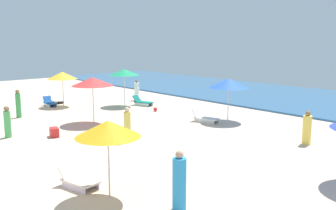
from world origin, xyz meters
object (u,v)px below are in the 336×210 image
beachgoer_0 (7,122)px  lounge_chair_4_0 (205,118)px  umbrella_4 (229,83)px  beachgoer_3 (127,125)px  cooler_box_0 (54,132)px  umbrella_5 (93,82)px  beach_ball_1 (155,109)px  lounge_chair_1_0 (142,102)px  beachgoer_1 (18,104)px  beachgoer_4 (179,183)px  lounge_chair_3_0 (56,100)px  umbrella_1 (124,72)px  beachgoer_2 (137,91)px  umbrella_3 (62,75)px  lounge_chair_3_1 (50,103)px  umbrella_2 (108,129)px  beachgoer_5 (307,129)px  lounge_chair_2_0 (78,180)px

beachgoer_0 → lounge_chair_4_0: bearing=-28.1°
umbrella_4 → lounge_chair_4_0: umbrella_4 is taller
beachgoer_3 → cooler_box_0: (-3.04, -2.11, -0.54)m
umbrella_5 → beach_ball_1: (-0.42, 4.77, -2.19)m
lounge_chair_1_0 → beachgoer_1: (-1.58, -8.02, 0.55)m
lounge_chair_1_0 → beachgoer_4: 16.55m
lounge_chair_3_0 → cooler_box_0: lounge_chair_3_0 is taller
umbrella_1 → beachgoer_3: 9.54m
umbrella_5 → beachgoer_2: (-4.83, 6.58, -1.60)m
umbrella_3 → beach_ball_1: umbrella_3 is taller
lounge_chair_3_1 → umbrella_4: umbrella_4 is taller
beachgoer_0 → lounge_chair_3_0: bearing=46.3°
umbrella_2 → umbrella_1: bearing=143.4°
umbrella_4 → umbrella_1: bearing=-169.1°
beachgoer_1 → cooler_box_0: bearing=40.9°
beachgoer_1 → beachgoer_5: size_ratio=1.11×
beachgoer_1 → beachgoer_3: (8.66, 1.72, -0.05)m
lounge_chair_1_0 → beachgoer_0: bearing=178.9°
umbrella_1 → lounge_chair_2_0: (11.14, -9.58, -2.11)m
lounge_chair_3_0 → lounge_chair_4_0: size_ratio=0.88×
beachgoer_5 → cooler_box_0: beachgoer_5 is taller
beachgoer_3 → beachgoer_5: beachgoer_3 is taller
lounge_chair_3_0 → beachgoer_1: beachgoer_1 is taller
cooler_box_0 → beachgoer_4: bearing=-170.0°
cooler_box_0 → lounge_chair_3_1: bearing=-7.8°
beachgoer_3 → umbrella_3: bearing=27.3°
lounge_chair_2_0 → beachgoer_3: (-3.36, 4.28, 0.52)m
lounge_chair_2_0 → beachgoer_3: 5.47m
lounge_chair_2_0 → lounge_chair_3_0: 16.81m
umbrella_5 → beachgoer_1: 5.19m
lounge_chair_1_0 → beachgoer_0: beachgoer_0 is taller
lounge_chair_4_0 → beachgoer_2: (-8.73, 1.78, 0.47)m
lounge_chair_2_0 → umbrella_5: umbrella_5 is taller
umbrella_1 → beachgoer_1: umbrella_1 is taller
beachgoer_5 → umbrella_1: bearing=-88.9°
lounge_chair_1_0 → umbrella_4: bearing=-102.0°
lounge_chair_1_0 → lounge_chair_3_1: bearing=124.0°
lounge_chair_3_1 → beachgoer_5: 17.34m
lounge_chair_2_0 → beachgoer_1: (-12.02, 2.56, 0.57)m
umbrella_2 → beachgoer_5: (0.87, 9.72, -1.39)m
umbrella_2 → beachgoer_5: 9.85m
umbrella_2 → lounge_chair_3_0: 18.04m
beachgoer_3 → lounge_chair_3_0: bearing=27.9°
lounge_chair_3_1 → umbrella_4: size_ratio=0.59×
umbrella_4 → beachgoer_5: bearing=-11.5°
beachgoer_5 → cooler_box_0: size_ratio=2.71×
beachgoer_1 → beachgoer_3: size_ratio=1.05×
lounge_chair_4_0 → beach_ball_1: lounge_chair_4_0 is taller
lounge_chair_4_0 → beachgoer_1: beachgoer_1 is taller
beachgoer_1 → umbrella_3: bearing=160.9°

